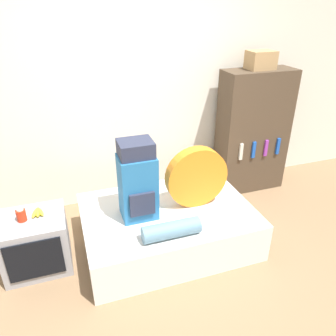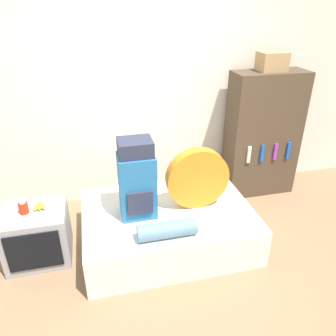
% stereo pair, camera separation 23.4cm
% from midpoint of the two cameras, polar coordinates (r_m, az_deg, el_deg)
% --- Properties ---
extents(ground_plane, '(16.00, 16.00, 0.00)m').
position_cam_midpoint_polar(ground_plane, '(2.99, -0.36, -20.32)').
color(ground_plane, '#846647').
extents(wall_back, '(8.00, 0.05, 2.60)m').
position_cam_midpoint_polar(wall_back, '(3.74, -8.71, 12.98)').
color(wall_back, silver).
rests_on(wall_back, ground_plane).
extents(bed, '(1.62, 1.14, 0.40)m').
position_cam_midpoint_polar(bed, '(3.31, -2.14, -10.06)').
color(bed, silver).
rests_on(bed, ground_plane).
extents(backpack, '(0.32, 0.30, 0.75)m').
position_cam_midpoint_polar(backpack, '(2.95, -7.59, -2.42)').
color(backpack, '#23669E').
rests_on(backpack, bed).
extents(tent_bag, '(0.60, 0.12, 0.60)m').
position_cam_midpoint_polar(tent_bag, '(3.12, 2.82, -1.62)').
color(tent_bag, orange).
rests_on(tent_bag, bed).
extents(sleeping_roll, '(0.51, 0.15, 0.15)m').
position_cam_midpoint_polar(sleeping_roll, '(2.82, -1.76, -10.74)').
color(sleeping_roll, '#5B849E').
rests_on(sleeping_roll, bed).
extents(television, '(0.57, 0.51, 0.52)m').
position_cam_midpoint_polar(television, '(3.29, -23.96, -11.83)').
color(television, '#939399').
rests_on(television, ground_plane).
extents(canister, '(0.08, 0.08, 0.12)m').
position_cam_midpoint_polar(canister, '(3.12, -26.21, -7.39)').
color(canister, red).
rests_on(canister, television).
extents(banana_bunch, '(0.12, 0.15, 0.04)m').
position_cam_midpoint_polar(banana_bunch, '(3.17, -23.73, -7.10)').
color(banana_bunch, yellow).
rests_on(banana_bunch, television).
extents(bookshelf, '(0.85, 0.38, 1.50)m').
position_cam_midpoint_polar(bookshelf, '(4.14, 12.98, 6.07)').
color(bookshelf, '#473828').
rests_on(bookshelf, ground_plane).
extents(cardboard_box, '(0.30, 0.22, 0.20)m').
position_cam_midpoint_polar(cardboard_box, '(3.94, 14.15, 17.77)').
color(cardboard_box, '#A88456').
rests_on(cardboard_box, bookshelf).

